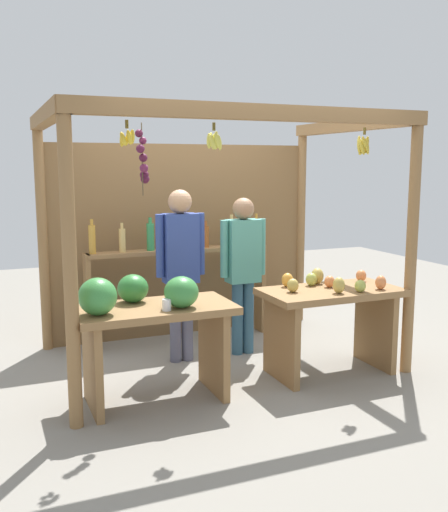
{
  "coord_description": "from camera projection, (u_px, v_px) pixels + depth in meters",
  "views": [
    {
      "loc": [
        -2.02,
        -5.04,
        1.88
      ],
      "look_at": [
        0.0,
        -0.2,
        1.05
      ],
      "focal_mm": 40.59,
      "sensor_mm": 36.0,
      "label": 1
    }
  ],
  "objects": [
    {
      "name": "market_stall",
      "position": [
        199.0,
        216.0,
        5.85
      ],
      "size": [
        3.09,
        2.07,
        2.34
      ],
      "color": "olive",
      "rests_on": "ground"
    },
    {
      "name": "vendor_man",
      "position": [
        181.0,
        259.0,
        5.46
      ],
      "size": [
        0.48,
        0.22,
        1.65
      ],
      "rotation": [
        0.0,
        0.0,
        -0.17
      ],
      "color": "slate",
      "rests_on": "ground"
    },
    {
      "name": "fruit_counter_right",
      "position": [
        330.0,
        310.0,
        5.21
      ],
      "size": [
        1.25,
        0.64,
        0.93
      ],
      "color": "olive",
      "rests_on": "ground"
    },
    {
      "name": "vendor_woman",
      "position": [
        243.0,
        262.0,
        5.69
      ],
      "size": [
        0.48,
        0.21,
        1.56
      ],
      "rotation": [
        0.0,
        0.0,
        -0.18
      ],
      "color": "#2F5772",
      "rests_on": "ground"
    },
    {
      "name": "bottle_shelf_unit",
      "position": [
        178.0,
        267.0,
        6.14
      ],
      "size": [
        1.98,
        0.22,
        1.35
      ],
      "color": "olive",
      "rests_on": "ground"
    },
    {
      "name": "ground_plane",
      "position": [
        216.0,
        359.0,
        5.65
      ],
      "size": [
        12.0,
        12.0,
        0.0
      ],
      "primitive_type": "plane",
      "color": "gray",
      "rests_on": "ground"
    },
    {
      "name": "fruit_counter_left",
      "position": [
        148.0,
        319.0,
        4.53
      ],
      "size": [
        1.28,
        0.67,
        1.06
      ],
      "color": "olive",
      "rests_on": "ground"
    }
  ]
}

